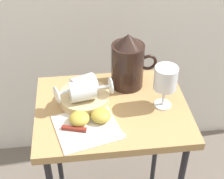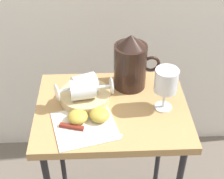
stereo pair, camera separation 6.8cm
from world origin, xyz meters
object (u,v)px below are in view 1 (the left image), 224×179
object	(u,v)px
table	(112,123)
apple_half_right	(101,115)
apple_half_left	(79,118)
wine_glass_tipped_near	(83,86)
pitcher	(128,65)
wine_glass_tipped_far	(84,90)
knife	(84,130)
basket_tray	(85,98)
wine_glass_upright	(165,80)

from	to	relation	value
table	apple_half_right	world-z (taller)	apple_half_right
apple_half_right	apple_half_left	bearing A→B (deg)	-174.97
wine_glass_tipped_near	pitcher	bearing A→B (deg)	26.70
table	apple_half_left	size ratio (longest dim) A/B	10.19
apple_half_left	wine_glass_tipped_near	bearing A→B (deg)	80.16
table	apple_half_right	distance (m)	0.13
wine_glass_tipped_far	knife	world-z (taller)	wine_glass_tipped_far
table	wine_glass_tipped_near	size ratio (longest dim) A/B	4.38
basket_tray	apple_half_right	size ratio (longest dim) A/B	2.67
wine_glass_upright	knife	distance (m)	0.33
wine_glass_upright	knife	world-z (taller)	wine_glass_upright
table	pitcher	bearing A→B (deg)	59.67
basket_tray	pitcher	bearing A→B (deg)	26.52
wine_glass_tipped_far	knife	xyz separation A→B (m)	(-0.01, -0.13, -0.06)
apple_half_left	table	bearing A→B (deg)	31.32
table	knife	size ratio (longest dim) A/B	3.36
wine_glass_tipped_near	wine_glass_tipped_far	world-z (taller)	wine_glass_tipped_near
knife	wine_glass_tipped_near	bearing A→B (deg)	87.27
table	basket_tray	size ratio (longest dim) A/B	3.81
pitcher	wine_glass_tipped_far	size ratio (longest dim) A/B	1.36
wine_glass_tipped_near	knife	world-z (taller)	wine_glass_tipped_near
basket_tray	apple_half_right	distance (m)	0.12
pitcher	wine_glass_upright	distance (m)	0.18
apple_half_right	pitcher	bearing A→B (deg)	58.17
pitcher	knife	xyz separation A→B (m)	(-0.18, -0.25, -0.08)
pitcher	knife	size ratio (longest dim) A/B	1.05
pitcher	wine_glass_tipped_near	bearing A→B (deg)	-153.30
table	basket_tray	xyz separation A→B (m)	(-0.10, 0.04, 0.10)
basket_tray	wine_glass_tipped_near	distance (m)	0.06
knife	apple_half_right	bearing A→B (deg)	38.65
pitcher	wine_glass_tipped_far	bearing A→B (deg)	-147.25
apple_half_left	knife	xyz separation A→B (m)	(0.01, -0.04, -0.01)
wine_glass_tipped_near	knife	distance (m)	0.17
table	pitcher	size ratio (longest dim) A/B	3.20
wine_glass_upright	wine_glass_tipped_near	xyz separation A→B (m)	(-0.29, 0.05, -0.04)
basket_tray	wine_glass_tipped_near	bearing A→B (deg)	-145.58
wine_glass_tipped_far	apple_half_left	world-z (taller)	wine_glass_tipped_far
table	apple_half_right	size ratio (longest dim) A/B	10.19
wine_glass_tipped_near	apple_half_right	size ratio (longest dim) A/B	2.33
wine_glass_tipped_far	apple_half_right	bearing A→B (deg)	-57.87
basket_tray	wine_glass_upright	world-z (taller)	wine_glass_upright
pitcher	apple_half_left	world-z (taller)	pitcher
apple_half_right	table	bearing A→B (deg)	55.40
pitcher	wine_glass_tipped_far	world-z (taller)	pitcher
knife	wine_glass_tipped_far	bearing A→B (deg)	85.91
basket_tray	apple_half_left	world-z (taller)	apple_half_left
basket_tray	wine_glass_tipped_far	world-z (taller)	wine_glass_tipped_far
apple_half_right	wine_glass_tipped_near	bearing A→B (deg)	117.04
apple_half_right	wine_glass_upright	bearing A→B (deg)	13.48
wine_glass_tipped_far	knife	bearing A→B (deg)	-94.09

